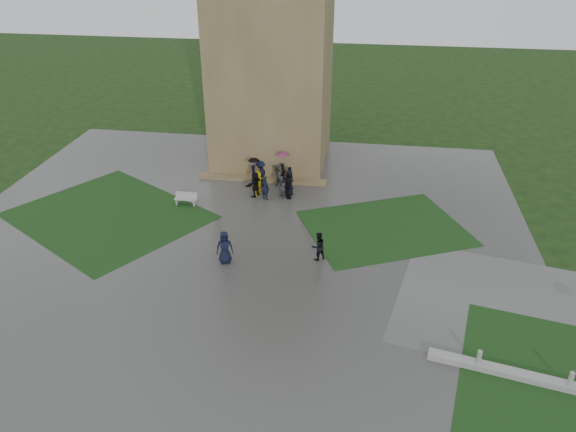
# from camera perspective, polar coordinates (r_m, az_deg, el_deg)

# --- Properties ---
(ground) EXTENTS (120.00, 120.00, 0.00)m
(ground) POSITION_cam_1_polar(r_m,az_deg,el_deg) (30.54, -6.37, -4.63)
(ground) COLOR black
(plaza) EXTENTS (34.00, 34.00, 0.02)m
(plaza) POSITION_cam_1_polar(r_m,az_deg,el_deg) (32.17, -5.49, -2.71)
(plaza) COLOR #3C3C39
(plaza) RESTS_ON ground
(lawn_inset_left) EXTENTS (14.10, 13.46, 0.01)m
(lawn_inset_left) POSITION_cam_1_polar(r_m,az_deg,el_deg) (36.60, -17.79, 0.04)
(lawn_inset_left) COLOR black
(lawn_inset_left) RESTS_ON plaza
(lawn_inset_right) EXTENTS (11.12, 10.15, 0.01)m
(lawn_inset_right) POSITION_cam_1_polar(r_m,az_deg,el_deg) (33.97, 9.79, -1.20)
(lawn_inset_right) COLOR black
(lawn_inset_right) RESTS_ON plaza
(tower) EXTENTS (8.00, 8.00, 18.00)m
(tower) POSITION_cam_1_polar(r_m,az_deg,el_deg) (41.03, -1.65, 17.70)
(tower) COLOR brown
(tower) RESTS_ON ground
(tower_plinth) EXTENTS (9.00, 0.80, 0.22)m
(tower_plinth) POSITION_cam_1_polar(r_m,az_deg,el_deg) (39.55, -2.59, 3.77)
(tower_plinth) COLOR brown
(tower_plinth) RESTS_ON plaza
(bench) EXTENTS (1.45, 0.47, 0.84)m
(bench) POSITION_cam_1_polar(r_m,az_deg,el_deg) (36.61, -10.33, 1.76)
(bench) COLOR #A6A7A2
(bench) RESTS_ON plaza
(visitor_cluster) EXTENTS (3.35, 3.35, 2.46)m
(visitor_cluster) POSITION_cam_1_polar(r_m,az_deg,el_deg) (37.42, -1.95, 3.87)
(visitor_cluster) COLOR black
(visitor_cluster) RESTS_ON plaza
(pedestrian_mid) EXTENTS (1.04, 0.84, 1.85)m
(pedestrian_mid) POSITION_cam_1_polar(r_m,az_deg,el_deg) (29.98, -6.45, -3.19)
(pedestrian_mid) COLOR black
(pedestrian_mid) RESTS_ON plaza
(pedestrian_near) EXTENTS (0.90, 0.83, 1.62)m
(pedestrian_near) POSITION_cam_1_polar(r_m,az_deg,el_deg) (30.14, 3.09, -3.09)
(pedestrian_near) COLOR black
(pedestrian_near) RESTS_ON plaza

